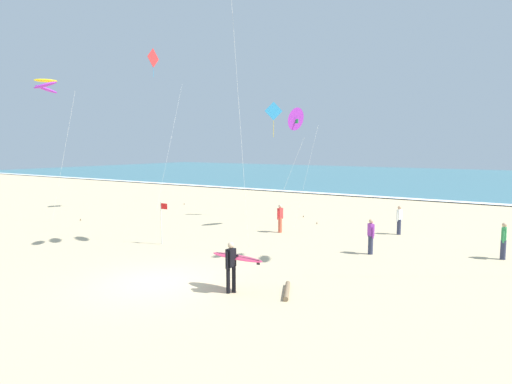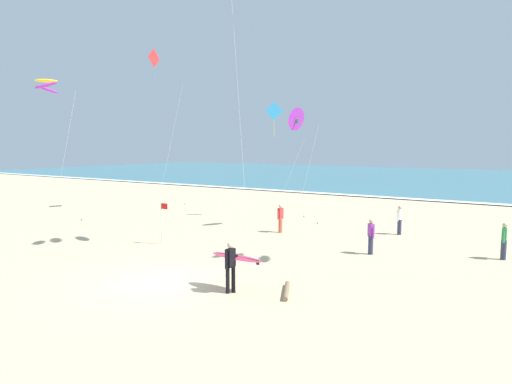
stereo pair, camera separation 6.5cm
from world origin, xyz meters
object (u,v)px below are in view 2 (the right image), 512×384
object	(u,v)px
bystander_green_top	(504,241)
bystander_white_top	(400,220)
lifeguard_flag	(162,219)
kite_arc_golden_near	(47,85)
bystander_red_top	(280,218)
kite_diamond_scarlet_low	(155,63)
kite_diamond_cobalt_distant	(275,115)
driftwood_log	(286,291)
kite_delta_violet_mid	(296,119)
bystander_purple_top	(371,236)
surfer_lead	(233,261)

from	to	relation	value
bystander_green_top	bystander_white_top	size ratio (longest dim) A/B	1.00
bystander_green_top	lifeguard_flag	world-z (taller)	lifeguard_flag
kite_arc_golden_near	bystander_red_top	world-z (taller)	kite_arc_golden_near
kite_arc_golden_near	kite_diamond_scarlet_low	xyz separation A→B (m)	(1.83, 7.36, 2.25)
kite_arc_golden_near	kite_diamond_cobalt_distant	xyz separation A→B (m)	(10.94, 9.15, -1.68)
driftwood_log	kite_diamond_scarlet_low	bearing A→B (deg)	147.10
kite_delta_violet_mid	bystander_red_top	xyz separation A→B (m)	(-0.09, -1.52, -5.54)
bystander_purple_top	driftwood_log	world-z (taller)	bystander_purple_top
bystander_red_top	kite_diamond_scarlet_low	bearing A→B (deg)	168.83
kite_diamond_cobalt_distant	bystander_red_top	world-z (taller)	kite_diamond_cobalt_distant
kite_diamond_scarlet_low	bystander_white_top	xyz separation A→B (m)	(17.70, 0.67, -9.98)
kite_diamond_cobalt_distant	bystander_purple_top	world-z (taller)	kite_diamond_cobalt_distant
surfer_lead	bystander_red_top	bearing A→B (deg)	111.51
surfer_lead	bystander_green_top	distance (m)	12.02
kite_diamond_scarlet_low	bystander_red_top	world-z (taller)	kite_diamond_scarlet_low
surfer_lead	bystander_white_top	size ratio (longest dim) A/B	1.25
kite_diamond_scarlet_low	bystander_purple_top	world-z (taller)	kite_diamond_scarlet_low
bystander_red_top	lifeguard_flag	distance (m)	6.69
bystander_purple_top	lifeguard_flag	size ratio (longest dim) A/B	0.76
surfer_lead	bystander_purple_top	distance (m)	7.78
kite_diamond_cobalt_distant	lifeguard_flag	bearing A→B (deg)	-92.78
bystander_purple_top	driftwood_log	xyz separation A→B (m)	(-0.54, -6.68, -0.73)
bystander_green_top	bystander_purple_top	bearing A→B (deg)	-156.66
lifeguard_flag	driftwood_log	distance (m)	9.32
kite_diamond_scarlet_low	kite_delta_violet_mid	bearing A→B (deg)	-4.00
kite_delta_violet_mid	bystander_red_top	distance (m)	5.74
kite_arc_golden_near	driftwood_log	xyz separation A→B (m)	(19.17, -3.86, -8.46)
lifeguard_flag	bystander_purple_top	bearing A→B (deg)	21.28
surfer_lead	lifeguard_flag	world-z (taller)	lifeguard_flag
bystander_purple_top	bystander_red_top	xyz separation A→B (m)	(-5.91, 2.17, 0.00)
bystander_white_top	bystander_purple_top	distance (m)	5.21
surfer_lead	driftwood_log	xyz separation A→B (m)	(1.56, 0.81, -0.96)
kite_diamond_scarlet_low	bystander_green_top	size ratio (longest dim) A/B	7.45
kite_arc_golden_near	bystander_purple_top	size ratio (longest dim) A/B	5.61
bystander_white_top	bystander_purple_top	size ratio (longest dim) A/B	1.00
kite_diamond_scarlet_low	driftwood_log	bearing A→B (deg)	-32.90
kite_delta_violet_mid	lifeguard_flag	size ratio (longest dim) A/B	3.35
surfer_lead	kite_diamond_scarlet_low	world-z (taller)	kite_diamond_scarlet_low
surfer_lead	bystander_red_top	size ratio (longest dim) A/B	1.25
kite_diamond_scarlet_low	kite_diamond_cobalt_distant	distance (m)	10.08
kite_delta_violet_mid	kite_diamond_scarlet_low	world-z (taller)	kite_diamond_scarlet_low
surfer_lead	kite_diamond_scarlet_low	distance (m)	22.10
kite_arc_golden_near	lifeguard_flag	xyz separation A→B (m)	(10.46, -0.78, -7.28)
bystander_green_top	bystander_purple_top	world-z (taller)	same
kite_diamond_scarlet_low	bystander_purple_top	xyz separation A→B (m)	(17.88, -4.53, -9.98)
kite_diamond_cobalt_distant	bystander_green_top	distance (m)	15.64
kite_arc_golden_near	bystander_white_top	bearing A→B (deg)	22.34
bystander_green_top	bystander_red_top	size ratio (longest dim) A/B	1.00
lifeguard_flag	kite_arc_golden_near	bearing A→B (deg)	175.72
surfer_lead	lifeguard_flag	bearing A→B (deg)	151.51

